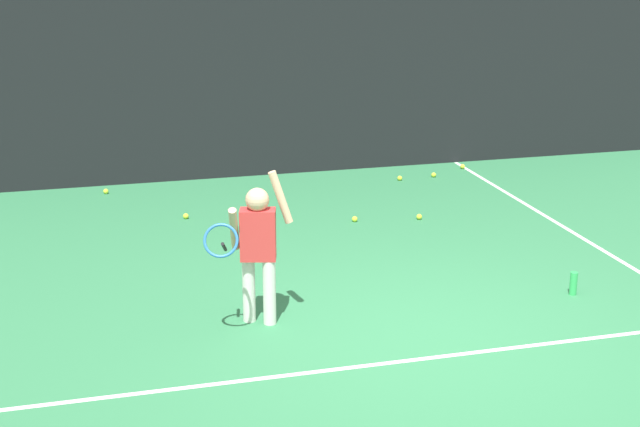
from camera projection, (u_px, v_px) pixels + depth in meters
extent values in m
plane|color=#2D7247|center=(419.00, 336.00, 7.75)|extent=(20.00, 20.00, 0.00)
cube|color=white|center=(438.00, 357.00, 7.36)|extent=(9.00, 0.05, 0.00)
cube|color=white|center=(631.00, 267.00, 9.32)|extent=(0.05, 9.00, 0.00)
cube|color=black|center=(275.00, 44.00, 12.35)|extent=(12.93, 0.08, 3.56)
cylinder|color=slate|center=(274.00, 38.00, 12.39)|extent=(0.09, 0.09, 3.71)
cylinder|color=silver|center=(249.00, 290.00, 7.97)|extent=(0.11, 0.11, 0.58)
cylinder|color=silver|center=(269.00, 292.00, 7.91)|extent=(0.11, 0.11, 0.58)
cube|color=red|center=(258.00, 234.00, 7.79)|extent=(0.33, 0.24, 0.44)
sphere|color=tan|center=(257.00, 200.00, 7.70)|extent=(0.20, 0.20, 0.20)
cylinder|color=tan|center=(281.00, 197.00, 7.71)|extent=(0.22, 0.12, 0.46)
cylinder|color=tan|center=(234.00, 229.00, 7.71)|extent=(0.14, 0.30, 0.43)
cylinder|color=black|center=(224.00, 247.00, 7.63)|extent=(0.09, 0.24, 0.15)
torus|color=#2666B2|center=(221.00, 241.00, 7.38)|extent=(0.32, 0.23, 0.26)
cylinder|color=green|center=(573.00, 283.00, 8.59)|extent=(0.07, 0.07, 0.22)
sphere|color=#CCE033|center=(248.00, 247.00, 9.80)|extent=(0.07, 0.07, 0.07)
sphere|color=#CCE033|center=(106.00, 191.00, 11.88)|extent=(0.07, 0.07, 0.07)
sphere|color=#CCE033|center=(400.00, 178.00, 12.51)|extent=(0.07, 0.07, 0.07)
sphere|color=#CCE033|center=(434.00, 175.00, 12.67)|extent=(0.07, 0.07, 0.07)
sphere|color=#CCE033|center=(186.00, 216.00, 10.86)|extent=(0.07, 0.07, 0.07)
sphere|color=#CCE033|center=(463.00, 166.00, 13.12)|extent=(0.07, 0.07, 0.07)
sphere|color=#CCE033|center=(419.00, 217.00, 10.83)|extent=(0.07, 0.07, 0.07)
sphere|color=#CCE033|center=(355.00, 219.00, 10.75)|extent=(0.07, 0.07, 0.07)
sphere|color=#CCE033|center=(265.00, 213.00, 10.97)|extent=(0.07, 0.07, 0.07)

